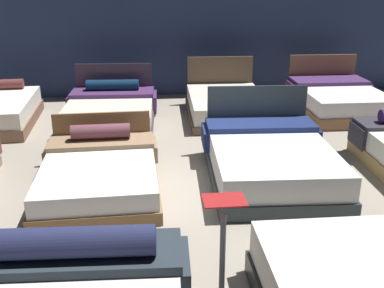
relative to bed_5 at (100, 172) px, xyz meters
The scene contains 7 objects.
ground_plane 1.11m from the bed_5, ahead, with size 18.00×18.00×0.02m, color gray.
showroom_back_wall 5.12m from the bed_5, 77.16° to the left, with size 18.00×0.06×3.50m, color navy.
bed_5 is the anchor object (origin of this frame).
bed_6 2.21m from the bed_5, ahead, with size 1.73×2.22×1.03m.
bed_9 2.88m from the bed_5, 90.87° to the left, with size 1.76×2.10×0.91m.
bed_10 3.59m from the bed_5, 53.16° to the left, with size 1.53×2.14×0.99m.
bed_11 5.25m from the bed_5, 33.51° to the left, with size 1.62×2.10×1.00m.
Camera 1 is at (-0.49, -5.29, 2.53)m, focal length 41.59 mm.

